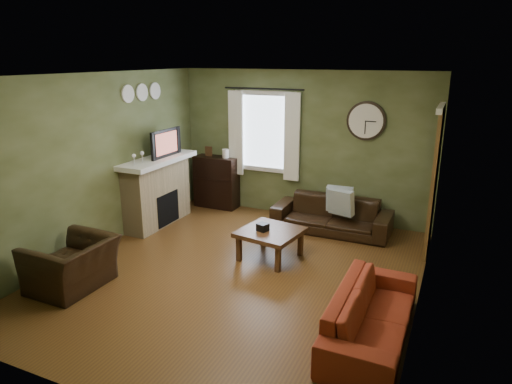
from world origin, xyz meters
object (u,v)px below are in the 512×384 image
at_px(bookshelf, 217,182).
at_px(sofa_red, 372,315).
at_px(coffee_table, 270,244).
at_px(sofa_brown, 331,215).
at_px(armchair, 72,265).

relative_size(bookshelf, sofa_red, 0.54).
bearing_deg(coffee_table, sofa_red, -38.91).
bearing_deg(sofa_brown, sofa_red, -66.89).
height_order(bookshelf, sofa_red, bookshelf).
distance_m(sofa_red, armchair, 3.66).
height_order(bookshelf, sofa_brown, bookshelf).
distance_m(sofa_red, coffee_table, 2.19).
bearing_deg(coffee_table, bookshelf, 136.42).
bearing_deg(sofa_brown, armchair, -127.06).
relative_size(sofa_brown, armchair, 1.99).
distance_m(bookshelf, sofa_brown, 2.41).
relative_size(bookshelf, coffee_table, 1.22).
bearing_deg(sofa_red, bookshelf, 48.57).
xyz_separation_m(sofa_brown, armchair, (-2.44, -3.24, 0.03)).
bearing_deg(bookshelf, sofa_brown, -8.74).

